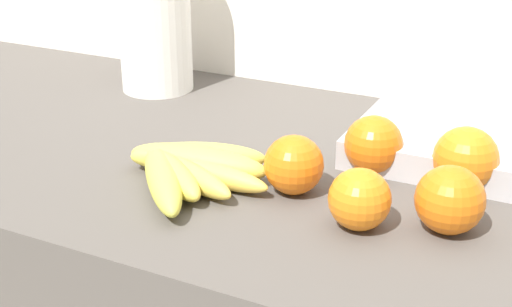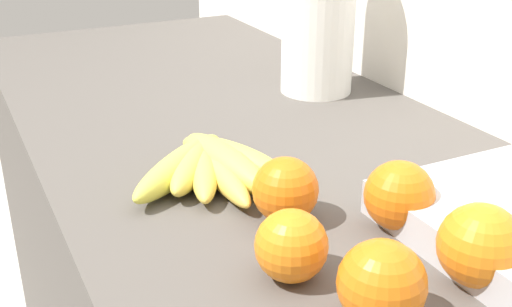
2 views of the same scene
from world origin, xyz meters
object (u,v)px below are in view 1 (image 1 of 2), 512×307
(banana_bunch, at_px, (185,168))
(orange_center, at_px, (466,159))
(sink_basin, at_px, (512,140))
(orange_right, at_px, (294,165))
(orange_front, at_px, (360,199))
(orange_back_left, at_px, (373,144))
(paper_towel_roll, at_px, (154,12))
(orange_far_right, at_px, (450,200))

(banana_bunch, height_order, orange_center, orange_center)
(banana_bunch, relative_size, sink_basin, 0.53)
(orange_right, relative_size, sink_basin, 0.18)
(banana_bunch, bearing_deg, orange_front, -3.56)
(orange_back_left, bearing_deg, sink_basin, 41.80)
(banana_bunch, height_order, paper_towel_roll, paper_towel_roll)
(orange_right, height_order, paper_towel_roll, paper_towel_roll)
(orange_far_right, height_order, paper_towel_roll, paper_towel_roll)
(orange_back_left, height_order, orange_center, orange_center)
(orange_back_left, distance_m, paper_towel_roll, 0.48)
(orange_center, relative_size, paper_towel_roll, 0.27)
(paper_towel_roll, relative_size, sink_basin, 0.75)
(orange_far_right, relative_size, orange_center, 0.96)
(banana_bunch, distance_m, paper_towel_roll, 0.40)
(orange_back_left, height_order, paper_towel_roll, paper_towel_roll)
(orange_back_left, relative_size, orange_front, 1.08)
(banana_bunch, distance_m, orange_center, 0.35)
(orange_far_right, bearing_deg, banana_bunch, -176.21)
(orange_center, bearing_deg, orange_right, -150.78)
(paper_towel_roll, xyz_separation_m, sink_basin, (0.60, -0.03, -0.11))
(orange_center, xyz_separation_m, paper_towel_roll, (-0.56, 0.17, 0.10))
(orange_back_left, relative_size, orange_center, 0.95)
(orange_right, distance_m, sink_basin, 0.33)
(orange_far_right, bearing_deg, orange_back_left, 137.05)
(orange_center, distance_m, paper_towel_roll, 0.59)
(orange_center, xyz_separation_m, orange_right, (-0.18, -0.10, -0.00))
(banana_bunch, bearing_deg, orange_right, 14.40)
(banana_bunch, xyz_separation_m, orange_right, (0.13, 0.03, 0.02))
(orange_far_right, relative_size, orange_front, 1.09)
(orange_far_right, xyz_separation_m, orange_center, (-0.01, 0.12, 0.00))
(orange_front, height_order, orange_center, orange_center)
(orange_front, relative_size, sink_basin, 0.18)
(orange_far_right, xyz_separation_m, sink_basin, (0.03, 0.25, -0.02))
(orange_back_left, bearing_deg, orange_far_right, -42.95)
(orange_far_right, distance_m, paper_towel_roll, 0.64)
(orange_front, height_order, sink_basin, sink_basin)
(banana_bunch, relative_size, orange_right, 2.88)
(orange_front, relative_size, orange_center, 0.87)
(banana_bunch, xyz_separation_m, paper_towel_roll, (-0.24, 0.30, 0.12))
(orange_front, xyz_separation_m, orange_right, (-0.10, 0.05, 0.00))
(orange_back_left, distance_m, orange_right, 0.12)
(orange_far_right, height_order, orange_center, orange_center)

